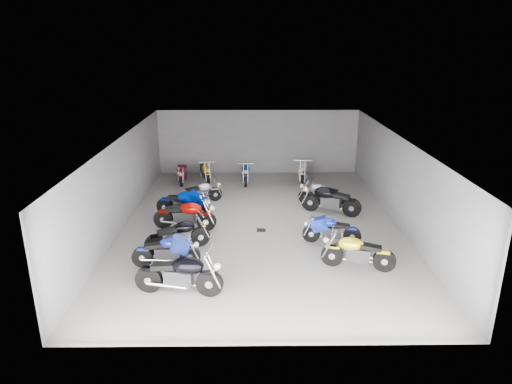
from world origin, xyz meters
TOP-DOWN VIEW (x-y plane):
  - ground at (0.00, 0.00)m, footprint 14.00×14.00m
  - wall_back at (0.00, 7.00)m, footprint 10.00×0.10m
  - wall_left at (-5.00, 0.00)m, footprint 0.10×14.00m
  - wall_right at (5.00, 0.00)m, footprint 0.10×14.00m
  - ceiling at (0.00, 0.00)m, footprint 10.00×14.00m
  - drain_grate at (0.00, -0.50)m, footprint 0.32×0.32m
  - motorcycle_left_a at (-2.25, -4.77)m, footprint 2.40×0.58m
  - motorcycle_left_b at (-2.88, -3.18)m, footprint 2.05×0.42m
  - motorcycle_left_c at (-2.70, -2.06)m, footprint 2.03×1.00m
  - motorcycle_left_d at (-2.71, -0.38)m, footprint 2.29×0.56m
  - motorcycle_left_e at (-2.88, 0.69)m, footprint 2.24×0.99m
  - motorcycle_left_f at (-2.48, 2.44)m, footprint 1.83×0.84m
  - motorcycle_right_b at (2.78, -3.38)m, footprint 2.16×0.69m
  - motorcycle_right_c at (2.31, -1.58)m, footprint 1.95×0.49m
  - motorcycle_right_e at (2.73, 1.14)m, footprint 2.23×1.12m
  - motorcycle_right_f at (2.56, 2.08)m, footprint 1.97×0.76m
  - motorcycle_back_a at (-3.60, 5.32)m, footprint 0.38×1.96m
  - motorcycle_back_b at (-2.58, 5.51)m, footprint 0.67×2.04m
  - motorcycle_back_c at (-0.60, 5.27)m, footprint 0.40×2.07m
  - motorcycle_back_e at (2.11, 5.46)m, footprint 0.51×2.27m

SIDE VIEW (x-z plane):
  - ground at x=0.00m, z-range 0.00..0.00m
  - drain_grate at x=0.00m, z-range 0.00..0.01m
  - motorcycle_left_f at x=-2.48m, z-range 0.04..0.89m
  - motorcycle_right_c at x=2.31m, z-range 0.04..0.90m
  - motorcycle_back_a at x=-3.60m, z-range 0.04..0.90m
  - motorcycle_right_f at x=2.56m, z-range 0.04..0.94m
  - motorcycle_left_b at x=-2.88m, z-range 0.04..0.94m
  - motorcycle_back_c at x=-0.60m, z-range 0.04..0.95m
  - motorcycle_back_b at x=-2.58m, z-range 0.04..0.95m
  - motorcycle_left_c at x=-2.70m, z-range 0.04..0.99m
  - motorcycle_right_b at x=2.78m, z-range 0.04..1.01m
  - motorcycle_back_e at x=2.11m, z-range 0.05..1.04m
  - motorcycle_left_d at x=-2.71m, z-range 0.05..1.06m
  - motorcycle_left_e at x=-2.88m, z-range 0.05..1.08m
  - motorcycle_right_e at x=2.73m, z-range 0.05..1.09m
  - motorcycle_left_a at x=-2.25m, z-range 0.05..1.10m
  - wall_back at x=0.00m, z-range 0.00..3.20m
  - wall_left at x=-5.00m, z-range 0.00..3.20m
  - wall_right at x=5.00m, z-range 0.00..3.20m
  - ceiling at x=0.00m, z-range 3.20..3.24m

